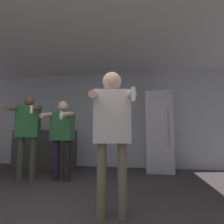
{
  "coord_description": "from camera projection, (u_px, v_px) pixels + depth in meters",
  "views": [
    {
      "loc": [
        0.83,
        -1.39,
        0.97
      ],
      "look_at": [
        0.52,
        0.64,
        1.18
      ],
      "focal_mm": 28.0,
      "sensor_mm": 36.0,
      "label": 1
    }
  ],
  "objects": [
    {
      "name": "person_man_side",
      "position": [
        28.0,
        129.0,
        3.44
      ],
      "size": [
        0.56,
        0.59,
        1.66
      ],
      "color": "#38422D",
      "rests_on": "ground_plane"
    },
    {
      "name": "person_spectator_back",
      "position": [
        62.0,
        133.0,
        3.45
      ],
      "size": [
        0.58,
        0.55,
        1.55
      ],
      "color": "black",
      "rests_on": "ground_plane"
    },
    {
      "name": "bottle_short_whiskey",
      "position": [
        66.0,
        126.0,
        4.58
      ],
      "size": [
        0.07,
        0.07,
        0.27
      ],
      "color": "silver",
      "rests_on": "counter"
    },
    {
      "name": "wall_back",
      "position": [
        108.0,
        119.0,
        4.79
      ],
      "size": [
        7.0,
        0.06,
        2.55
      ],
      "color": "#B2B7BC",
      "rests_on": "ground_plane"
    },
    {
      "name": "ceiling_slab",
      "position": [
        93.0,
        44.0,
        3.28
      ],
      "size": [
        7.0,
        3.82,
        0.05
      ],
      "color": "silver",
      "rests_on": "wall_back"
    },
    {
      "name": "refrigerator",
      "position": [
        158.0,
        131.0,
        4.22
      ],
      "size": [
        0.62,
        0.66,
        1.89
      ],
      "color": "silver",
      "rests_on": "ground_plane"
    },
    {
      "name": "bottle_red_label",
      "position": [
        38.0,
        126.0,
        4.7
      ],
      "size": [
        0.07,
        0.07,
        0.32
      ],
      "color": "maroon",
      "rests_on": "counter"
    },
    {
      "name": "counter",
      "position": [
        45.0,
        149.0,
        4.64
      ],
      "size": [
        1.57,
        0.61,
        0.96
      ],
      "color": "#47423D",
      "rests_on": "ground_plane"
    },
    {
      "name": "person_woman_foreground",
      "position": [
        112.0,
        124.0,
        2.03
      ],
      "size": [
        0.54,
        0.53,
        1.66
      ],
      "color": "#75664C",
      "rests_on": "ground_plane"
    },
    {
      "name": "bottle_tall_gin",
      "position": [
        60.0,
        126.0,
        4.61
      ],
      "size": [
        0.09,
        0.09,
        0.26
      ],
      "color": "#563314",
      "rests_on": "counter"
    }
  ]
}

